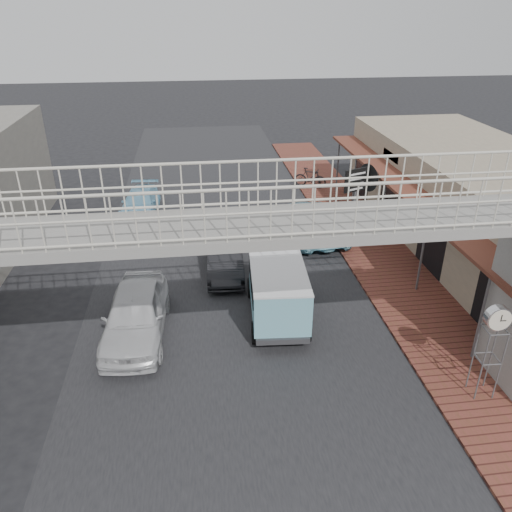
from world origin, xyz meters
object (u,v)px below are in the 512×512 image
object	(u,v)px
angkot_van	(278,286)
motorcycle_far	(310,178)
angkot_curb	(312,220)
dark_sedan	(225,257)
motorcycle_near	(327,209)
arrow_sign	(372,178)
angkot_far	(140,203)
white_hatchback	(136,314)
street_clock	(497,322)

from	to	relation	value
angkot_van	motorcycle_far	world-z (taller)	angkot_van
angkot_curb	angkot_van	xyz separation A→B (m)	(-2.71, -6.59, 0.53)
dark_sedan	angkot_curb	world-z (taller)	angkot_curb
motorcycle_near	arrow_sign	xyz separation A→B (m)	(1.26, -2.19, 2.21)
angkot_curb	angkot_far	bearing A→B (deg)	-28.99
angkot_curb	arrow_sign	xyz separation A→B (m)	(2.42, -0.59, 2.11)
motorcycle_far	arrow_sign	xyz separation A→B (m)	(1.04, -6.89, 2.16)
white_hatchback	angkot_far	bearing A→B (deg)	96.68
dark_sedan	angkot_far	bearing A→B (deg)	121.90
angkot_far	motorcycle_near	bearing A→B (deg)	-7.80
angkot_far	angkot_curb	bearing A→B (deg)	-19.73
angkot_far	motorcycle_near	world-z (taller)	angkot_far
angkot_van	angkot_curb	bearing A→B (deg)	71.84
white_hatchback	motorcycle_near	size ratio (longest dim) A/B	2.42
white_hatchback	angkot_curb	distance (m)	10.09
angkot_far	angkot_van	distance (m)	11.54
white_hatchback	dark_sedan	world-z (taller)	white_hatchback
dark_sedan	arrow_sign	xyz separation A→B (m)	(6.62, 2.50, 2.17)
angkot_curb	angkot_far	distance (m)	8.78
angkot_curb	arrow_sign	bearing A→B (deg)	161.80
white_hatchback	arrow_sign	world-z (taller)	arrow_sign
motorcycle_near	motorcycle_far	bearing A→B (deg)	20.79
dark_sedan	motorcycle_far	xyz separation A→B (m)	(5.58, 9.39, 0.01)
motorcycle_far	street_clock	world-z (taller)	street_clock
dark_sedan	angkot_curb	xyz separation A→B (m)	(4.20, 3.10, 0.06)
white_hatchback	street_clock	xyz separation A→B (m)	(9.42, -4.03, 1.59)
angkot_van	motorcycle_far	xyz separation A→B (m)	(4.09, 12.89, -0.58)
angkot_van	street_clock	xyz separation A→B (m)	(4.82, -4.40, 1.14)
arrow_sign	street_clock	bearing A→B (deg)	-114.36
street_clock	angkot_van	bearing A→B (deg)	141.11
dark_sedan	angkot_van	world-z (taller)	angkot_van
angkot_curb	motorcycle_far	world-z (taller)	angkot_curb
angkot_far	motorcycle_far	bearing A→B (deg)	20.62
motorcycle_near	arrow_sign	bearing A→B (deg)	-126.71
street_clock	motorcycle_far	bearing A→B (deg)	95.91
motorcycle_near	white_hatchback	bearing A→B (deg)	158.81
dark_sedan	street_clock	distance (m)	10.25
angkot_far	motorcycle_far	xyz separation A→B (m)	(9.37, 2.65, 0.07)
angkot_far	motorcycle_far	size ratio (longest dim) A/B	2.20
street_clock	angkot_curb	bearing A→B (deg)	104.38
white_hatchback	motorcycle_near	distance (m)	12.04
arrow_sign	white_hatchback	bearing A→B (deg)	-169.44
angkot_far	street_clock	xyz separation A→B (m)	(10.10, -14.64, 1.78)
white_hatchback	dark_sedan	size ratio (longest dim) A/B	1.17
dark_sedan	arrow_sign	bearing A→B (deg)	23.30
angkot_far	arrow_sign	world-z (taller)	arrow_sign
angkot_curb	street_clock	world-z (taller)	street_clock
motorcycle_far	arrow_sign	size ratio (longest dim) A/B	0.55
angkot_van	angkot_far	bearing A→B (deg)	121.45
dark_sedan	angkot_van	size ratio (longest dim) A/B	0.96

